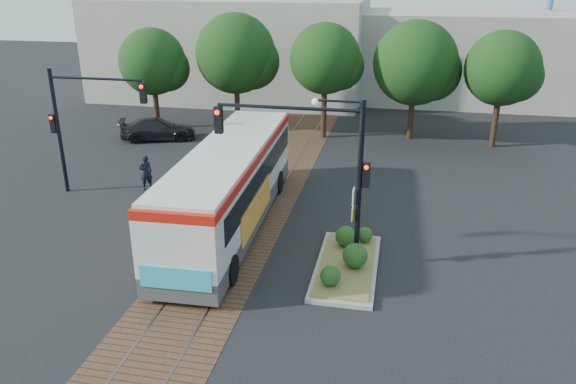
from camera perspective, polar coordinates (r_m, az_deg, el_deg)
name	(u,v)px	position (r m, az deg, el deg)	size (l,w,h in m)	color
ground	(229,244)	(22.49, -6.06, -5.31)	(120.00, 120.00, 0.00)	black
trackbed	(254,206)	(25.97, -3.46, -1.39)	(3.60, 40.00, 0.02)	brown
tree_row	(321,61)	(36.23, 3.41, 13.19)	(26.40, 5.60, 7.67)	#382314
warehouses	(322,51)	(48.71, 3.46, 14.12)	(40.00, 13.00, 8.00)	#ADA899
city_bus	(230,182)	(23.40, -5.93, 0.97)	(3.15, 13.05, 3.47)	#424244
traffic_island	(348,259)	(20.70, 6.08, -6.81)	(2.20, 5.20, 1.13)	gray
signal_pole_main	(325,157)	(19.37, 3.73, 3.57)	(5.49, 0.46, 6.00)	black
signal_pole_left	(78,115)	(28.04, -20.56, 7.31)	(4.99, 0.34, 6.00)	black
officer	(146,172)	(28.46, -14.25, 1.94)	(0.64, 0.42, 1.76)	black
parked_car	(158,129)	(36.99, -13.10, 6.24)	(1.91, 4.70, 1.36)	black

